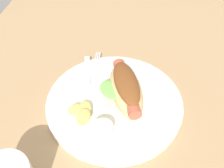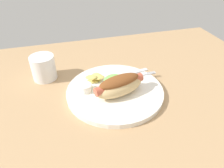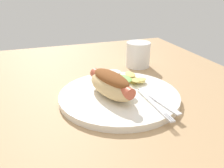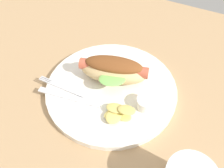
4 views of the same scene
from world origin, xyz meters
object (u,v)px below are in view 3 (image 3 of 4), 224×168
Objects in this scene: drinking_cup at (138,54)px; sauce_ramekin at (114,75)px; fork at (154,104)px; knife at (158,100)px; chips_pile at (135,79)px; hot_dog at (111,84)px; plate at (119,96)px.

sauce_ramekin is at bearing 132.44° from drinking_cup.
sauce_ramekin reaches higher than fork.
sauce_ramekin reaches higher than knife.
fork is 2.20cm from knife.
chips_pile is at bearing -130.65° from sauce_ramekin.
chips_pile is 0.79× the size of drinking_cup.
knife is 2.24× the size of chips_pile.
hot_dog is 1.97× the size of drinking_cup.
hot_dog is 1.11× the size of knife.
fork is at bearing 30.70° from hot_dog.
drinking_cup is at bearing -35.14° from plate.
hot_dog is at bearing 157.42° from sauce_ramekin.
hot_dog is 2.50× the size of chips_pile.
knife is 29.67cm from drinking_cup.
sauce_ramekin is 18.25cm from drinking_cup.
drinking_cup is at bearing 161.65° from fork.
fork is at bearing 162.07° from drinking_cup.
chips_pile is at bearing -53.12° from plate.
knife is (-7.06, -7.24, 0.98)cm from plate.
fork is at bearing -146.81° from plate.
hot_dog is 10.81cm from chips_pile.
fork and knife have the same top height.
fork is (-7.70, -7.86, -3.07)cm from hot_dog.
drinking_cup reaches higher than plate.
drinking_cup reaches higher than fork.
sauce_ramekin is 0.60× the size of chips_pile.
plate is 4.56× the size of chips_pile.
hot_dog is (-0.63, 2.41, 4.07)cm from plate.
plate is at bearing 169.69° from sauce_ramekin.
chips_pile is (5.58, -9.00, -2.22)cm from hot_dog.
chips_pile is at bearing 106.91° from hot_dog.
fork is 13.36cm from chips_pile.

